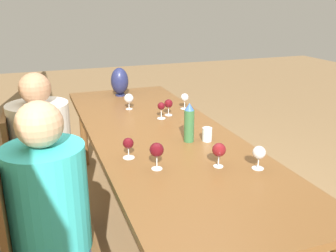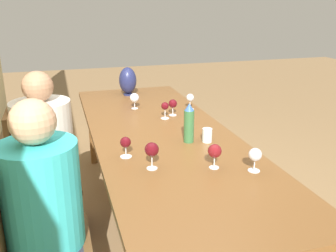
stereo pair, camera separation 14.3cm
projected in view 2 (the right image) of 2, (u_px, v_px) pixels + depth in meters
name	position (u px, v px, depth m)	size (l,w,h in m)	color
ground_plane	(162.00, 224.00, 2.87)	(14.00, 14.00, 0.00)	olive
dining_table	(162.00, 141.00, 2.65)	(2.81, 0.96, 0.75)	brown
water_bottle	(189.00, 123.00, 2.43)	(0.07, 0.07, 0.26)	#336638
water_tumbler	(207.00, 135.00, 2.45)	(0.06, 0.06, 0.09)	silver
vase	(128.00, 81.00, 3.62)	(0.17, 0.17, 0.27)	#1E234C
wine_glass_0	(215.00, 151.00, 2.06)	(0.08, 0.08, 0.14)	silver
wine_glass_1	(152.00, 150.00, 2.04)	(0.08, 0.08, 0.15)	silver
wine_glass_2	(255.00, 155.00, 2.02)	(0.07, 0.07, 0.13)	silver
wine_glass_3	(165.00, 107.00, 2.92)	(0.07, 0.07, 0.13)	silver
wine_glass_4	(190.00, 98.00, 3.16)	(0.07, 0.07, 0.13)	silver
wine_glass_5	(173.00, 104.00, 3.00)	(0.07, 0.07, 0.13)	silver
wine_glass_6	(126.00, 143.00, 2.21)	(0.07, 0.07, 0.13)	silver
wine_glass_7	(134.00, 98.00, 3.18)	(0.08, 0.08, 0.13)	silver
chair_near	(30.00, 235.00, 1.91)	(0.44, 0.44, 0.96)	brown
chair_far	(36.00, 174.00, 2.57)	(0.44, 0.44, 0.96)	brown
person_near	(47.00, 209.00, 1.89)	(0.39, 0.39, 1.21)	#2D2D38
person_far	(48.00, 154.00, 2.56)	(0.39, 0.39, 1.21)	#2D2D38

